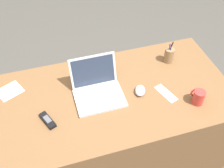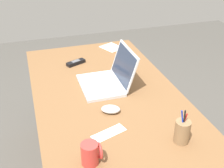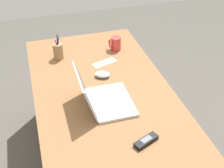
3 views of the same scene
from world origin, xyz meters
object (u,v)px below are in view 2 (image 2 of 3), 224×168
(pen_holder, at_px, (182,131))
(computer_mouse, at_px, (111,109))
(cordless_phone, at_px, (76,63))
(coffee_mug_white, at_px, (91,153))
(laptop, at_px, (108,79))

(pen_holder, bearing_deg, computer_mouse, -142.93)
(cordless_phone, bearing_deg, coffee_mug_white, -7.40)
(cordless_phone, distance_m, pen_holder, 1.00)
(coffee_mug_white, distance_m, pen_holder, 0.43)
(computer_mouse, bearing_deg, laptop, -169.87)
(cordless_phone, bearing_deg, laptop, 20.18)
(laptop, distance_m, pen_holder, 0.62)
(computer_mouse, height_order, pen_holder, pen_holder)
(laptop, height_order, cordless_phone, laptop)
(coffee_mug_white, bearing_deg, laptop, 157.19)
(coffee_mug_white, height_order, cordless_phone, coffee_mug_white)
(laptop, bearing_deg, coffee_mug_white, -22.81)
(cordless_phone, bearing_deg, computer_mouse, 5.65)
(coffee_mug_white, relative_size, cordless_phone, 0.71)
(coffee_mug_white, height_order, pen_holder, pen_holder)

